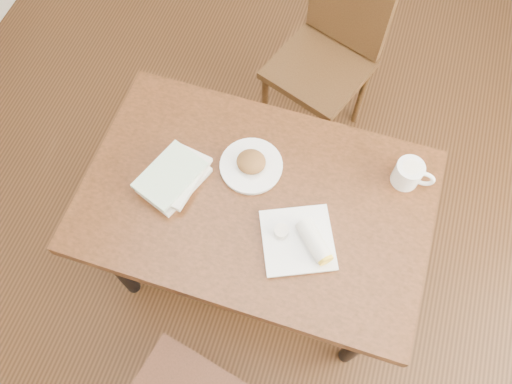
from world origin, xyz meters
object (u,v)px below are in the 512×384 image
(table, at_px, (256,208))
(coffee_mug, at_px, (409,174))
(plate_scone, at_px, (251,164))
(book_stack, at_px, (174,177))
(chair_far, at_px, (331,47))
(plate_burrito, at_px, (303,241))

(table, xyz_separation_m, coffee_mug, (0.49, 0.23, 0.14))
(table, bearing_deg, plate_scone, 115.71)
(coffee_mug, height_order, book_stack, coffee_mug)
(table, relative_size, chair_far, 1.30)
(coffee_mug, relative_size, book_stack, 0.53)
(chair_far, height_order, book_stack, chair_far)
(table, bearing_deg, book_stack, -175.26)
(chair_far, relative_size, coffee_mug, 6.48)
(coffee_mug, bearing_deg, chair_far, 121.11)
(plate_scone, relative_size, coffee_mug, 1.56)
(table, distance_m, book_stack, 0.32)
(plate_burrito, distance_m, book_stack, 0.51)
(chair_far, height_order, plate_burrito, chair_far)
(plate_burrito, relative_size, book_stack, 1.12)
(table, xyz_separation_m, plate_burrito, (0.20, -0.11, 0.11))
(plate_scone, height_order, coffee_mug, coffee_mug)
(book_stack, bearing_deg, table, 4.74)
(table, relative_size, coffee_mug, 8.40)
(chair_far, height_order, coffee_mug, chair_far)
(chair_far, xyz_separation_m, plate_scone, (-0.12, -0.82, 0.22))
(chair_far, xyz_separation_m, book_stack, (-0.37, -0.96, 0.23))
(plate_scone, xyz_separation_m, book_stack, (-0.24, -0.14, 0.01))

